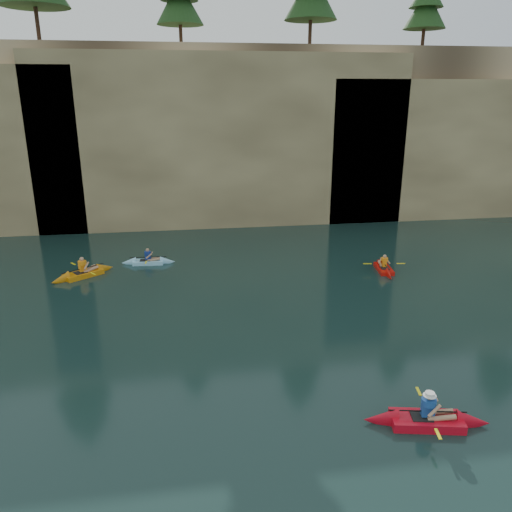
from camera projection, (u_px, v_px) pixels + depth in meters
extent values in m
plane|color=black|center=(231.00, 443.00, 12.87)|extent=(160.00, 160.00, 0.00)
cube|color=tan|center=(191.00, 127.00, 39.18)|extent=(70.00, 16.00, 12.00)
cube|color=tan|center=(225.00, 139.00, 32.60)|extent=(24.00, 2.40, 11.40)
cube|color=tan|center=(503.00, 147.00, 35.68)|extent=(26.00, 2.40, 9.84)
cube|color=black|center=(135.00, 206.00, 32.42)|extent=(3.50, 1.00, 3.20)
cube|color=black|center=(343.00, 190.00, 34.20)|extent=(5.00, 1.00, 4.50)
cube|color=red|center=(427.00, 420.00, 13.53)|extent=(2.73, 1.32, 0.30)
cone|color=red|center=(473.00, 422.00, 13.47)|extent=(1.06, 0.95, 0.78)
cone|color=red|center=(381.00, 419.00, 13.58)|extent=(1.06, 0.95, 0.78)
cube|color=black|center=(421.00, 416.00, 13.50)|extent=(0.64, 0.59, 0.04)
cube|color=#1C4A9B|center=(428.00, 407.00, 13.40)|extent=(0.37, 0.28, 0.50)
sphere|color=tan|center=(430.00, 396.00, 13.29)|extent=(0.21, 0.21, 0.21)
cylinder|color=black|center=(428.00, 411.00, 13.44)|extent=(2.05, 0.45, 0.04)
cube|color=yellow|center=(419.00, 391.00, 14.33)|extent=(0.16, 0.43, 0.02)
cube|color=yellow|center=(438.00, 434.00, 12.54)|extent=(0.16, 0.43, 0.02)
cylinder|color=white|center=(430.00, 395.00, 13.27)|extent=(0.36, 0.36, 0.10)
cube|color=orange|center=(83.00, 274.00, 24.49)|extent=(2.48, 2.13, 0.27)
cone|color=orange|center=(105.00, 268.00, 25.29)|extent=(1.16, 1.13, 0.75)
cone|color=orange|center=(60.00, 280.00, 23.69)|extent=(1.16, 1.13, 0.75)
cube|color=black|center=(80.00, 272.00, 24.35)|extent=(0.72, 0.70, 0.04)
cube|color=orange|center=(82.00, 266.00, 24.36)|extent=(0.41, 0.38, 0.50)
sphere|color=tan|center=(82.00, 259.00, 24.25)|extent=(0.21, 0.21, 0.21)
cylinder|color=black|center=(83.00, 268.00, 24.40)|extent=(1.80, 1.35, 0.04)
cube|color=yellow|center=(73.00, 264.00, 25.08)|extent=(0.32, 0.38, 0.02)
cube|color=yellow|center=(93.00, 273.00, 23.73)|extent=(0.32, 0.38, 0.02)
cube|color=red|center=(384.00, 268.00, 25.29)|extent=(0.95, 2.31, 0.24)
cone|color=red|center=(378.00, 262.00, 26.29)|extent=(0.74, 0.87, 0.64)
cone|color=red|center=(389.00, 276.00, 24.29)|extent=(0.74, 0.87, 0.64)
cube|color=black|center=(385.00, 268.00, 25.12)|extent=(0.47, 0.60, 0.04)
cube|color=orange|center=(384.00, 262.00, 25.19)|extent=(0.23, 0.32, 0.43)
sphere|color=tan|center=(385.00, 256.00, 25.09)|extent=(0.18, 0.18, 0.18)
cylinder|color=black|center=(384.00, 264.00, 25.21)|extent=(0.28, 1.89, 0.04)
cube|color=yellow|center=(367.00, 264.00, 25.19)|extent=(0.43, 0.13, 0.02)
cube|color=yellow|center=(401.00, 263.00, 25.23)|extent=(0.43, 0.13, 0.02)
cube|color=#98DEFF|center=(148.00, 262.00, 26.30)|extent=(2.19, 0.81, 0.24)
cone|color=#98DEFF|center=(168.00, 261.00, 26.38)|extent=(0.80, 0.69, 0.64)
cone|color=#98DEFF|center=(129.00, 262.00, 26.21)|extent=(0.80, 0.69, 0.64)
cube|color=black|center=(145.00, 260.00, 26.26)|extent=(0.57, 0.44, 0.04)
cube|color=navy|center=(148.00, 256.00, 26.19)|extent=(0.30, 0.21, 0.43)
sphere|color=tan|center=(147.00, 250.00, 26.10)|extent=(0.18, 0.18, 0.18)
cylinder|color=black|center=(148.00, 257.00, 26.22)|extent=(1.90, 0.16, 0.04)
cube|color=yellow|center=(150.00, 252.00, 27.02)|extent=(0.11, 0.42, 0.02)
cube|color=yellow|center=(146.00, 262.00, 25.41)|extent=(0.11, 0.42, 0.02)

